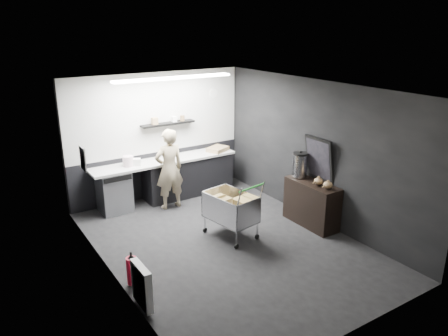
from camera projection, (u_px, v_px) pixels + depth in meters
floor at (227, 244)px, 7.62m from camera, size 5.50×5.50×0.00m
ceiling at (227, 88)px, 6.76m from camera, size 5.50×5.50×0.00m
wall_back at (157, 136)px, 9.38m from camera, size 5.50×0.00×5.50m
wall_front at (358, 236)px, 5.00m from camera, size 5.50×0.00×5.50m
wall_left at (109, 196)px, 6.17m from camera, size 0.00×5.50×5.50m
wall_right at (316, 152)px, 8.22m from camera, size 0.00×5.50×5.50m
kitchen_wall_panel at (157, 113)px, 9.21m from camera, size 3.95×0.02×1.70m
dado_panel at (160, 173)px, 9.64m from camera, size 3.95×0.02×1.00m
floating_shelf at (168, 124)px, 9.30m from camera, size 1.20×0.22×0.04m
wall_clock at (213, 93)px, 9.82m from camera, size 0.20×0.03×0.20m
poster at (83, 159)px, 7.15m from camera, size 0.02×0.30×0.40m
poster_red_band at (83, 155)px, 7.13m from camera, size 0.02×0.22×0.10m
radiator at (142, 286)px, 5.80m from camera, size 0.10×0.50×0.60m
ceiling_strip at (174, 78)px, 8.24m from camera, size 2.40×0.20×0.04m
prep_counter at (171, 178)px, 9.47m from camera, size 3.20×0.61×0.90m
person at (169, 169)px, 8.86m from camera, size 0.61×0.40×1.68m
shopping_cart at (230, 209)px, 7.75m from camera, size 0.75×1.08×1.09m
sideboard at (311, 197)px, 8.22m from camera, size 0.48×1.13×1.69m
fire_extinguisher at (132, 270)px, 6.35m from camera, size 0.16×0.16×0.52m
cardboard_box at (218, 149)px, 9.87m from camera, size 0.55×0.49×0.09m
pink_tub at (128, 161)px, 8.81m from camera, size 0.21×0.21×0.21m
white_container at (137, 162)px, 8.87m from camera, size 0.20×0.18×0.14m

